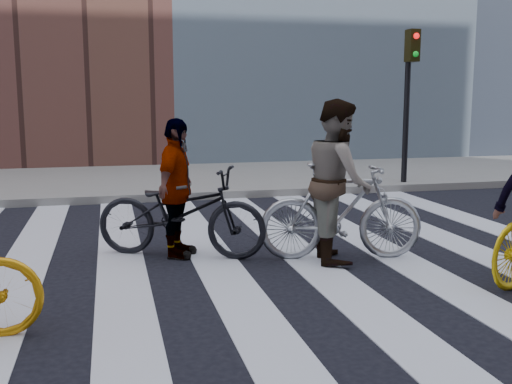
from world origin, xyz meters
name	(u,v)px	position (x,y,z in m)	size (l,w,h in m)	color
ground	(274,274)	(0.00, 0.00, 0.00)	(100.00, 100.00, 0.00)	black
sidewalk_far	(187,179)	(0.00, 7.50, 0.07)	(100.00, 5.00, 0.15)	gray
zebra_crosswalk	(274,273)	(0.00, 0.00, 0.01)	(8.25, 10.00, 0.01)	silver
traffic_signal	(409,81)	(4.40, 5.32, 2.28)	(0.22, 0.42, 3.33)	black
bike_silver_mid	(341,211)	(0.95, 0.40, 0.59)	(0.56, 1.98, 1.19)	#9EA1A7
bike_dark_rear	(181,212)	(-0.91, 0.99, 0.56)	(0.74, 2.13, 1.12)	black
rider_mid	(338,181)	(0.90, 0.40, 0.97)	(0.94, 0.73, 1.94)	slate
rider_rear	(176,189)	(-0.96, 0.99, 0.85)	(1.00, 0.42, 1.71)	slate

